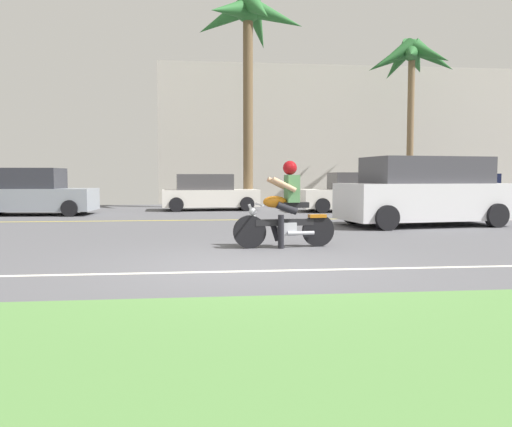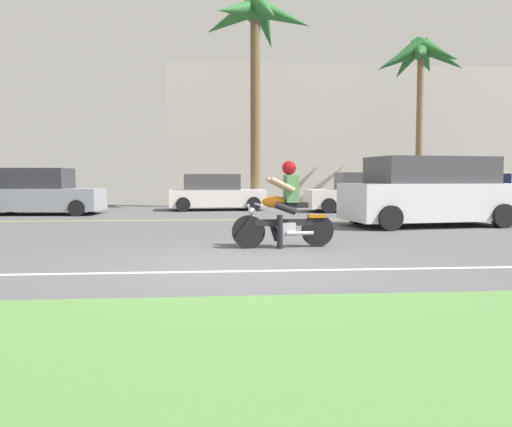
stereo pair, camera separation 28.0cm
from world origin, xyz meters
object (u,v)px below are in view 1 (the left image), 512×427
(suv_nearby, at_px, (424,192))
(palm_tree_1, at_px, (410,62))
(parked_car_1, at_px, (208,193))
(parked_car_0, at_px, (32,193))
(parked_car_2, at_px, (360,193))
(palm_tree_0, at_px, (249,26))
(motorcyclist, at_px, (285,211))
(parked_car_3, at_px, (468,192))

(suv_nearby, distance_m, palm_tree_1, 11.80)
(parked_car_1, bearing_deg, palm_tree_1, 13.91)
(palm_tree_1, bearing_deg, suv_nearby, -110.06)
(parked_car_0, bearing_deg, parked_car_1, 17.60)
(parked_car_2, bearing_deg, parked_car_0, -177.26)
(parked_car_1, xyz_separation_m, palm_tree_0, (1.73, 0.95, 6.93))
(motorcyclist, xyz_separation_m, parked_car_0, (-7.49, 9.49, 0.07))
(parked_car_1, relative_size, palm_tree_1, 0.50)
(parked_car_1, bearing_deg, motorcyclist, -83.95)
(motorcyclist, height_order, parked_car_0, motorcyclist)
(parked_car_0, xyz_separation_m, parked_car_3, (17.38, 2.09, -0.07))
(suv_nearby, distance_m, palm_tree_0, 11.45)
(parked_car_1, height_order, parked_car_2, parked_car_2)
(palm_tree_1, bearing_deg, parked_car_0, -164.59)
(palm_tree_0, bearing_deg, suv_nearby, -64.23)
(motorcyclist, xyz_separation_m, parked_car_2, (4.62, 10.07, 0.01))
(motorcyclist, distance_m, parked_car_3, 15.22)
(parked_car_2, height_order, palm_tree_0, palm_tree_0)
(suv_nearby, bearing_deg, motorcyclist, -138.24)
(parked_car_2, bearing_deg, palm_tree_0, 150.07)
(palm_tree_1, bearing_deg, palm_tree_0, -169.89)
(motorcyclist, distance_m, suv_nearby, 6.11)
(parked_car_2, bearing_deg, parked_car_3, 15.95)
(palm_tree_0, bearing_deg, parked_car_2, -29.93)
(parked_car_0, distance_m, parked_car_1, 6.58)
(motorcyclist, relative_size, parked_car_3, 0.46)
(suv_nearby, relative_size, parked_car_3, 1.13)
(motorcyclist, bearing_deg, palm_tree_1, 59.55)
(parked_car_0, distance_m, palm_tree_1, 17.18)
(parked_car_2, distance_m, parked_car_3, 5.48)
(suv_nearby, relative_size, parked_car_1, 1.24)
(parked_car_0, height_order, parked_car_1, parked_car_0)
(palm_tree_1, bearing_deg, parked_car_3, -51.05)
(parked_car_3, xyz_separation_m, palm_tree_0, (-9.38, 0.86, 6.92))
(motorcyclist, bearing_deg, parked_car_3, 49.49)
(suv_nearby, relative_size, parked_car_0, 1.14)
(parked_car_2, bearing_deg, motorcyclist, -114.65)
(parked_car_0, xyz_separation_m, parked_car_1, (6.27, 1.99, -0.08))
(suv_nearby, bearing_deg, parked_car_0, 155.75)
(parked_car_1, bearing_deg, parked_car_2, -13.58)
(palm_tree_1, bearing_deg, motorcyclist, -120.45)
(motorcyclist, relative_size, suv_nearby, 0.41)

